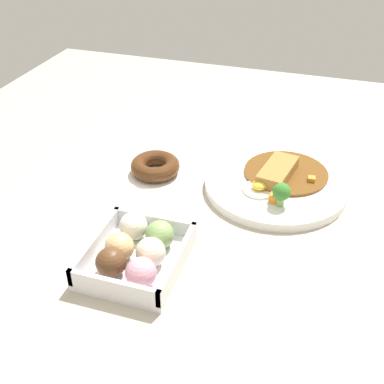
# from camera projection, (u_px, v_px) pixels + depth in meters

# --- Properties ---
(ground_plane) EXTENTS (1.60, 1.60, 0.00)m
(ground_plane) POSITION_uv_depth(u_px,v_px,m) (235.00, 225.00, 0.90)
(ground_plane) COLOR #B2A893
(curry_plate) EXTENTS (0.28, 0.28, 0.06)m
(curry_plate) POSITION_uv_depth(u_px,v_px,m) (277.00, 183.00, 0.99)
(curry_plate) COLOR white
(curry_plate) RESTS_ON ground_plane
(donut_box) EXTENTS (0.17, 0.15, 0.06)m
(donut_box) POSITION_uv_depth(u_px,v_px,m) (136.00, 253.00, 0.80)
(donut_box) COLOR white
(donut_box) RESTS_ON ground_plane
(chocolate_ring_donut) EXTENTS (0.14, 0.14, 0.03)m
(chocolate_ring_donut) POSITION_uv_depth(u_px,v_px,m) (155.00, 167.00, 1.04)
(chocolate_ring_donut) COLOR white
(chocolate_ring_donut) RESTS_ON ground_plane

